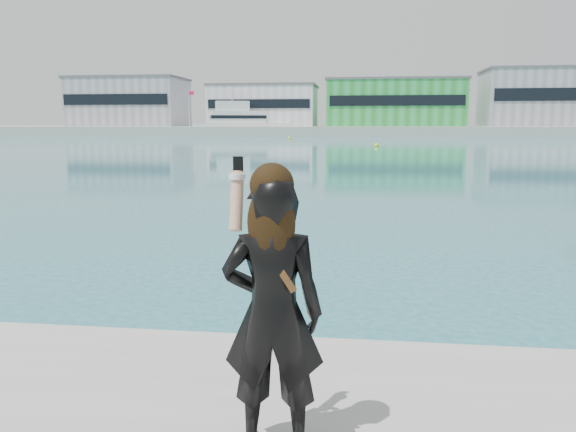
# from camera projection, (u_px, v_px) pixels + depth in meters

# --- Properties ---
(far_quay) EXTENTS (320.00, 40.00, 2.00)m
(far_quay) POSITION_uv_depth(u_px,v_px,m) (358.00, 131.00, 131.35)
(far_quay) COLOR #9E9E99
(far_quay) RESTS_ON ground
(warehouse_grey_left) EXTENTS (26.52, 16.36, 11.50)m
(warehouse_grey_left) POSITION_uv_depth(u_px,v_px,m) (129.00, 102.00, 135.18)
(warehouse_grey_left) COLOR gray
(warehouse_grey_left) RESTS_ON far_quay
(warehouse_white) EXTENTS (24.48, 15.35, 9.50)m
(warehouse_white) POSITION_uv_depth(u_px,v_px,m) (264.00, 106.00, 131.20)
(warehouse_white) COLOR silver
(warehouse_white) RESTS_ON far_quay
(warehouse_green) EXTENTS (30.60, 16.36, 10.50)m
(warehouse_green) POSITION_uv_depth(u_px,v_px,m) (394.00, 103.00, 127.34)
(warehouse_green) COLOR green
(warehouse_green) RESTS_ON far_quay
(warehouse_grey_right) EXTENTS (25.50, 15.35, 12.50)m
(warehouse_grey_right) POSITION_uv_depth(u_px,v_px,m) (542.00, 98.00, 123.15)
(warehouse_grey_right) COLOR gray
(warehouse_grey_right) RESTS_ON far_quay
(flagpole_left) EXTENTS (1.28, 0.16, 8.00)m
(flagpole_left) POSITION_uv_depth(u_px,v_px,m) (189.00, 106.00, 126.40)
(flagpole_left) COLOR silver
(flagpole_left) RESTS_ON far_quay
(flagpole_right) EXTENTS (1.28, 0.16, 8.00)m
(flagpole_right) POSITION_uv_depth(u_px,v_px,m) (464.00, 105.00, 118.86)
(flagpole_right) COLOR silver
(flagpole_right) RESTS_ON far_quay
(motor_yacht) EXTENTS (21.42, 12.25, 9.65)m
(motor_yacht) POSITION_uv_depth(u_px,v_px,m) (240.00, 123.00, 120.51)
(motor_yacht) COLOR white
(motor_yacht) RESTS_ON ground
(buoy_near) EXTENTS (0.50, 0.50, 0.50)m
(buoy_near) POSITION_uv_depth(u_px,v_px,m) (377.00, 147.00, 66.00)
(buoy_near) COLOR #FAFD0D
(buoy_near) RESTS_ON ground
(buoy_far) EXTENTS (0.50, 0.50, 0.50)m
(buoy_far) POSITION_uv_depth(u_px,v_px,m) (290.00, 139.00, 97.00)
(buoy_far) COLOR #FAFD0D
(buoy_far) RESTS_ON ground
(woman) EXTENTS (0.62, 0.43, 1.74)m
(woman) POSITION_uv_depth(u_px,v_px,m) (273.00, 306.00, 3.28)
(woman) COLOR black
(woman) RESTS_ON near_quay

